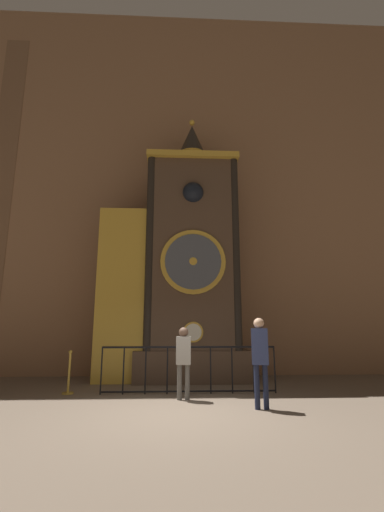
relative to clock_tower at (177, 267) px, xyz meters
name	(u,v)px	position (x,y,z in m)	size (l,w,h in m)	color
ground_plane	(176,415)	(-0.01, -4.19, -3.58)	(28.00, 28.00, 0.00)	brown
cathedral_back_wall	(175,178)	(-0.10, 1.32, 3.75)	(24.00, 0.32, 14.67)	#936B4C
clock_tower	(177,267)	(0.00, 0.00, 0.00)	(4.75, 1.80, 9.00)	brown
railing_fence	(189,367)	(0.32, -2.11, -2.94)	(4.41, 0.05, 1.15)	black
visitor_near	(183,355)	(0.16, -2.83, -2.60)	(0.35, 0.24, 1.62)	#58554F
visitor_far	(260,353)	(1.72, -3.83, -2.48)	(0.38, 0.29, 1.81)	#1B213A
stanchion_post	(69,379)	(-2.69, -1.98, -3.23)	(0.28, 0.28, 1.05)	#B28E33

